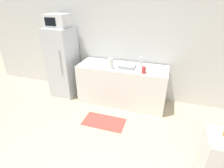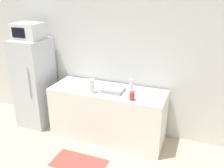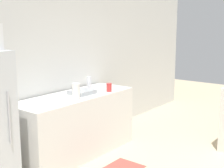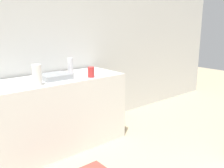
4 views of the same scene
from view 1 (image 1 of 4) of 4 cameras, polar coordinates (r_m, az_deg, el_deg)
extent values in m
cube|color=silver|center=(4.15, 5.66, 12.63)|extent=(8.00, 0.06, 2.60)
cube|color=silver|center=(4.51, -15.62, 6.78)|extent=(0.58, 0.67, 1.68)
cylinder|color=#B7B7BC|center=(4.11, -16.51, 6.57)|extent=(0.02, 0.02, 0.59)
cube|color=white|center=(4.28, -17.34, 19.16)|extent=(0.48, 0.41, 0.29)
cube|color=black|center=(4.14, -19.58, 18.61)|extent=(0.27, 0.01, 0.17)
cube|color=silver|center=(4.07, 3.24, -0.23)|extent=(1.99, 0.71, 0.92)
cube|color=#9EA3A8|center=(3.82, 4.97, 5.90)|extent=(0.35, 0.30, 0.06)
cylinder|color=silver|center=(3.84, 9.45, 7.05)|extent=(0.07, 0.07, 0.22)
cylinder|color=red|center=(3.55, 10.33, 4.49)|extent=(0.08, 0.08, 0.13)
cylinder|color=white|center=(3.70, -0.41, 6.71)|extent=(0.10, 0.10, 0.23)
cube|color=#99473D|center=(3.67, -2.64, -12.19)|extent=(0.86, 0.46, 0.01)
camera|label=2|loc=(0.64, 123.84, 7.71)|focal=40.00mm
camera|label=3|loc=(4.13, -67.82, 5.02)|focal=50.00mm
camera|label=4|loc=(2.39, -50.22, -1.06)|focal=40.00mm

